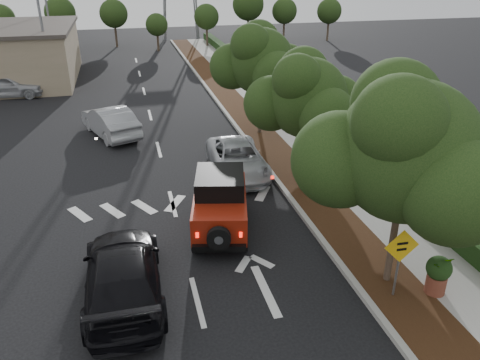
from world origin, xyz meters
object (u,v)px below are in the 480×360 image
object	(u,v)px
red_jeep	(220,201)
speed_hump_sign	(400,254)
silver_suv_ahead	(237,159)
black_suv_oncoming	(123,274)

from	to	relation	value
red_jeep	speed_hump_sign	bearing A→B (deg)	-38.83
silver_suv_ahead	speed_hump_sign	world-z (taller)	speed_hump_sign
black_suv_oncoming	speed_hump_sign	distance (m)	7.63
black_suv_oncoming	silver_suv_ahead	bearing A→B (deg)	-123.88
red_jeep	black_suv_oncoming	world-z (taller)	red_jeep
black_suv_oncoming	speed_hump_sign	xyz separation A→B (m)	(7.34, -1.95, 0.72)
silver_suv_ahead	black_suv_oncoming	xyz separation A→B (m)	(-5.13, -7.51, 0.08)
silver_suv_ahead	black_suv_oncoming	size ratio (longest dim) A/B	0.94
silver_suv_ahead	black_suv_oncoming	distance (m)	9.10
black_suv_oncoming	speed_hump_sign	world-z (taller)	speed_hump_sign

